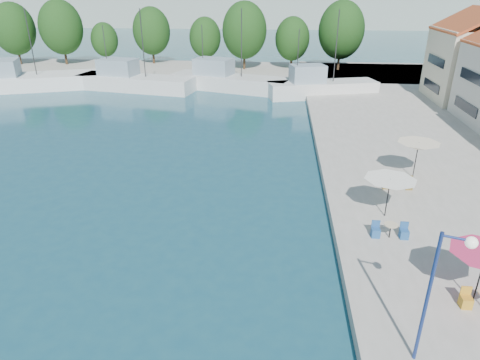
# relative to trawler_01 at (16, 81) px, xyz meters

# --- Properties ---
(quay_far) EXTENTS (90.00, 16.00, 0.60)m
(quay_far) POSITION_rel_trawler_01_xyz_m (22.73, 13.13, -0.77)
(quay_far) COLOR #9F9C8F
(quay_far) RESTS_ON ground
(hill_east) EXTENTS (140.00, 40.00, 12.00)m
(hill_east) POSITION_rel_trawler_01_xyz_m (70.73, 126.13, 4.93)
(hill_east) COLOR #96A398
(hill_east) RESTS_ON ground
(building_06) EXTENTS (9.00, 8.80, 10.20)m
(building_06) POSITION_rel_trawler_01_xyz_m (54.73, -2.87, 4.43)
(building_06) COLOR beige
(building_06) RESTS_ON quay_right
(trawler_01) EXTENTS (20.92, 11.99, 10.20)m
(trawler_01) POSITION_rel_trawler_01_xyz_m (0.00, 0.00, 0.00)
(trawler_01) COLOR white
(trawler_01) RESTS_ON ground
(trawler_02) EXTENTS (15.58, 6.70, 10.20)m
(trawler_02) POSITION_rel_trawler_01_xyz_m (14.90, 1.19, 0.00)
(trawler_02) COLOR silver
(trawler_02) RESTS_ON ground
(trawler_03) EXTENTS (15.87, 8.51, 10.20)m
(trawler_03) POSITION_rel_trawler_01_xyz_m (26.93, 2.50, 0.00)
(trawler_03) COLOR silver
(trawler_03) RESTS_ON ground
(trawler_04) EXTENTS (13.45, 6.71, 10.20)m
(trawler_04) POSITION_rel_trawler_01_xyz_m (38.38, -0.34, 0.00)
(trawler_04) COLOR silver
(trawler_04) RESTS_ON ground
(tree_01) EXTENTS (6.38, 6.38, 9.45)m
(tree_01) POSITION_rel_trawler_01_xyz_m (-8.31, 15.13, 4.99)
(tree_01) COLOR #3F2B19
(tree_01) RESTS_ON quay_far
(tree_02) EXTENTS (6.64, 6.64, 9.83)m
(tree_02) POSITION_rel_trawler_01_xyz_m (-0.91, 15.84, 5.21)
(tree_02) COLOR #3F2B19
(tree_02) RESTS_ON quay_far
(tree_03) EXTENTS (4.29, 4.29, 6.36)m
(tree_03) POSITION_rel_trawler_01_xyz_m (5.08, 17.84, 3.20)
(tree_03) COLOR #3F2B19
(tree_03) RESTS_ON quay_far
(tree_04) EXTENTS (5.90, 5.90, 8.73)m
(tree_04) POSITION_rel_trawler_01_xyz_m (12.91, 18.11, 4.57)
(tree_04) COLOR #3F2B19
(tree_04) RESTS_ON quay_far
(tree_05) EXTENTS (4.94, 4.94, 7.32)m
(tree_05) POSITION_rel_trawler_01_xyz_m (21.66, 17.35, 3.75)
(tree_05) COLOR #3F2B19
(tree_05) RESTS_ON quay_far
(tree_06) EXTENTS (6.57, 6.57, 9.72)m
(tree_06) POSITION_rel_trawler_01_xyz_m (28.11, 14.18, 5.15)
(tree_06) COLOR #3F2B19
(tree_06) RESTS_ON quay_far
(tree_07) EXTENTS (5.12, 5.12, 7.57)m
(tree_07) POSITION_rel_trawler_01_xyz_m (35.23, 15.31, 3.90)
(tree_07) COLOR #3F2B19
(tree_07) RESTS_ON quay_far
(tree_08) EXTENTS (6.67, 6.67, 9.87)m
(tree_08) POSITION_rel_trawler_01_xyz_m (42.31, 15.02, 5.23)
(tree_08) COLOR #3F2B19
(tree_08) RESTS_ON quay_far
(umbrella_white) EXTENTS (2.78, 2.78, 2.23)m
(umbrella_white) POSITION_rel_trawler_01_xyz_m (39.67, -30.75, 1.52)
(umbrella_white) COLOR black
(umbrella_white) RESTS_ON quay_right
(umbrella_cream) EXTENTS (2.70, 2.70, 2.46)m
(umbrella_cream) POSITION_rel_trawler_01_xyz_m (42.63, -25.26, 1.74)
(umbrella_cream) COLOR black
(umbrella_cream) RESTS_ON quay_right
(cafe_table_02) EXTENTS (1.82, 0.70, 0.76)m
(cafe_table_02) POSITION_rel_trawler_01_xyz_m (39.41, -33.01, -0.18)
(cafe_table_02) COLOR black
(cafe_table_02) RESTS_ON quay_right
(cafe_table_03) EXTENTS (1.82, 0.70, 0.76)m
(cafe_table_03) POSITION_rel_trawler_01_xyz_m (41.17, -27.10, -0.18)
(cafe_table_03) COLOR black
(cafe_table_03) RESTS_ON quay_right
(street_lamp) EXTENTS (1.00, 0.49, 5.03)m
(street_lamp) POSITION_rel_trawler_01_xyz_m (38.83, -40.92, 3.02)
(street_lamp) COLOR navy
(street_lamp) RESTS_ON quay_right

